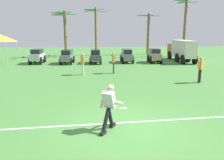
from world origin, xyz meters
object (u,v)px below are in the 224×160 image
object	(u,v)px
parked_car_slot_e	(155,55)
frisbee_in_flight	(123,108)
frisbee_thrower	(109,105)
parked_car_slot_b	(67,56)
parked_car_slot_d	(127,55)
palm_tree_far_right	(185,23)
teammate_midfield	(83,62)
palm_tree_left_of_centre	(96,25)
parked_car_slot_c	(96,56)
box_truck	(181,50)
parked_car_slot_a	(37,56)
palm_tree_far_left	(65,29)
teammate_near_sideline	(200,67)
palm_tree_right_of_centre	(148,31)
teammate_deep	(114,61)

from	to	relation	value
parked_car_slot_e	frisbee_in_flight	bearing A→B (deg)	-109.57
frisbee_thrower	parked_car_slot_b	world-z (taller)	frisbee_thrower
parked_car_slot_d	palm_tree_far_right	world-z (taller)	palm_tree_far_right
teammate_midfield	palm_tree_left_of_centre	size ratio (longest dim) A/B	0.26
parked_car_slot_c	parked_car_slot_b	bearing A→B (deg)	178.82
teammate_midfield	box_truck	bearing A→B (deg)	34.05
parked_car_slot_a	parked_car_slot_d	distance (m)	8.83
parked_car_slot_b	frisbee_in_flight	bearing A→B (deg)	-77.02
parked_car_slot_b	parked_car_slot_d	world-z (taller)	same
parked_car_slot_c	palm_tree_far_left	bearing A→B (deg)	120.66
parked_car_slot_c	box_truck	distance (m)	9.03
parked_car_slot_b	box_truck	world-z (taller)	box_truck
teammate_near_sideline	palm_tree_right_of_centre	size ratio (longest dim) A/B	0.28
palm_tree_far_left	palm_tree_left_of_centre	distance (m)	4.19
teammate_midfield	palm_tree_right_of_centre	bearing A→B (deg)	59.74
box_truck	palm_tree_far_right	bearing A→B (deg)	64.88
parked_car_slot_e	parked_car_slot_d	bearing A→B (deg)	172.47
palm_tree_far_left	parked_car_slot_b	bearing A→B (deg)	-82.22
parked_car_slot_d	teammate_near_sideline	bearing A→B (deg)	-72.57
palm_tree_right_of_centre	frisbee_thrower	bearing A→B (deg)	-106.90
parked_car_slot_b	palm_tree_right_of_centre	xyz separation A→B (m)	(10.08, 8.24, 2.47)
teammate_midfield	parked_car_slot_a	xyz separation A→B (m)	(-4.68, 6.36, -0.20)
teammate_midfield	parked_car_slot_a	bearing A→B (deg)	126.34
parked_car_slot_e	parked_car_slot_c	bearing A→B (deg)	179.49
frisbee_in_flight	teammate_midfield	xyz separation A→B (m)	(-1.67, 8.82, 0.39)
box_truck	palm_tree_right_of_centre	xyz separation A→B (m)	(-1.66, 7.53, 1.96)
parked_car_slot_b	palm_tree_far_right	distance (m)	15.42
teammate_near_sideline	teammate_midfield	xyz separation A→B (m)	(-7.12, 3.15, 0.00)
palm_tree_left_of_centre	palm_tree_far_left	bearing A→B (deg)	-155.26
teammate_near_sideline	parked_car_slot_c	distance (m)	10.99
palm_tree_left_of_centre	parked_car_slot_d	bearing A→B (deg)	-68.44
teammate_near_sideline	parked_car_slot_b	world-z (taller)	teammate_near_sideline
teammate_midfield	palm_tree_left_of_centre	world-z (taller)	palm_tree_left_of_centre
teammate_deep	parked_car_slot_d	world-z (taller)	teammate_deep
palm_tree_left_of_centre	palm_tree_far_right	distance (m)	11.25
teammate_midfield	parked_car_slot_c	bearing A→B (deg)	80.47
box_truck	parked_car_slot_d	bearing A→B (deg)	-175.52
palm_tree_left_of_centre	teammate_midfield	bearing A→B (deg)	-95.00
teammate_near_sideline	box_truck	bearing A→B (deg)	73.86
parked_car_slot_c	parked_car_slot_d	size ratio (longest dim) A/B	1.00
frisbee_in_flight	teammate_near_sideline	distance (m)	7.87
frisbee_thrower	palm_tree_right_of_centre	xyz separation A→B (m)	(7.13, 23.46, 2.39)
teammate_midfield	parked_car_slot_b	size ratio (longest dim) A/B	0.64
frisbee_in_flight	palm_tree_left_of_centre	size ratio (longest dim) A/B	0.05
frisbee_thrower	frisbee_in_flight	bearing A→B (deg)	38.13
teammate_near_sideline	parked_car_slot_e	size ratio (longest dim) A/B	0.64
parked_car_slot_a	frisbee_in_flight	bearing A→B (deg)	-67.32
box_truck	parked_car_slot_e	bearing A→B (deg)	-165.05
teammate_midfield	parked_car_slot_c	distance (m)	6.07
teammate_midfield	parked_car_slot_a	distance (m)	7.89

